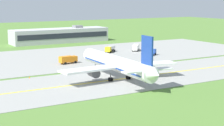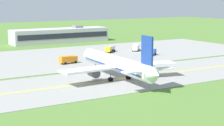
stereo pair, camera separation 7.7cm
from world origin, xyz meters
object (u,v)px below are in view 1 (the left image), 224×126
airplane_lead (117,64)px  service_truck_baggage (110,49)px  service_truck_fuel (152,53)px  service_truck_catering (68,59)px  service_truck_pushback (136,47)px

airplane_lead → service_truck_baggage: 49.91m
service_truck_fuel → service_truck_catering: bearing=-179.5°
service_truck_fuel → service_truck_pushback: size_ratio=1.13×
service_truck_pushback → service_truck_catering: bearing=-159.1°
service_truck_baggage → service_truck_catering: (-25.03, -15.40, -0.00)m
airplane_lead → service_truck_catering: (-1.04, 28.29, -2.60)m
service_truck_fuel → service_truck_baggage: bearing=120.2°
service_truck_baggage → service_truck_catering: size_ratio=0.97×
service_truck_baggage → service_truck_fuel: size_ratio=0.92×
airplane_lead → service_truck_pushback: bearing=50.2°
service_truck_catering → service_truck_pushback: bearing=20.9°
service_truck_catering → service_truck_pushback: same height
service_truck_baggage → service_truck_pushback: size_ratio=1.04×
service_truck_catering → service_truck_pushback: size_ratio=1.07×
airplane_lead → service_truck_pushback: (34.96, 42.04, -2.60)m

